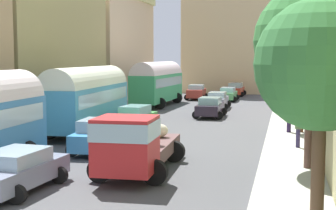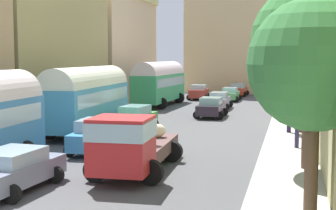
% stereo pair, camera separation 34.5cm
% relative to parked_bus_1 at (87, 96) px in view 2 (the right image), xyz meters
% --- Properties ---
extents(ground_plane, '(154.00, 154.00, 0.00)m').
position_rel_parked_bus_1_xyz_m(ground_plane, '(4.60, 9.14, -2.17)').
color(ground_plane, '#49494C').
extents(sidewalk_left, '(2.50, 70.00, 0.14)m').
position_rel_parked_bus_1_xyz_m(sidewalk_left, '(-2.65, 9.14, -2.10)').
color(sidewalk_left, '#A7A2A5').
rests_on(sidewalk_left, ground).
extents(sidewalk_right, '(2.50, 70.00, 0.14)m').
position_rel_parked_bus_1_xyz_m(sidewalk_right, '(11.85, 9.14, -2.10)').
color(sidewalk_right, '#AFADA0').
rests_on(sidewalk_right, ground).
extents(building_left_2, '(4.48, 14.72, 12.30)m').
position_rel_parked_bus_1_xyz_m(building_left_2, '(-5.94, 6.30, 4.01)').
color(building_left_2, tan).
rests_on(building_left_2, ground).
extents(building_left_3, '(5.67, 14.95, 11.26)m').
position_rel_parked_bus_1_xyz_m(building_left_3, '(-6.48, 22.13, 3.49)').
color(building_left_3, beige).
rests_on(building_left_3, ground).
extents(distant_church, '(11.41, 7.84, 21.83)m').
position_rel_parked_bus_1_xyz_m(distant_church, '(4.60, 35.48, 5.83)').
color(distant_church, tan).
rests_on(distant_church, ground).
extents(parked_bus_1, '(3.48, 9.76, 3.92)m').
position_rel_parked_bus_1_xyz_m(parked_bus_1, '(0.00, 0.00, 0.00)').
color(parked_bus_1, teal).
rests_on(parked_bus_1, ground).
extents(parked_bus_2, '(3.40, 9.63, 4.05)m').
position_rel_parked_bus_1_xyz_m(parked_bus_2, '(0.09, 16.32, 0.08)').
color(parked_bus_2, '#359B63').
rests_on(parked_bus_2, ground).
extents(cargo_truck_0, '(3.11, 6.65, 2.41)m').
position_rel_parked_bus_1_xyz_m(cargo_truck_0, '(6.13, -9.96, -0.91)').
color(cargo_truck_0, red).
rests_on(cargo_truck_0, ground).
extents(car_0, '(2.27, 3.85, 1.50)m').
position_rel_parked_bus_1_xyz_m(car_0, '(6.13, 8.74, -1.42)').
color(car_0, '#2B202C').
rests_on(car_0, ground).
extents(car_1, '(2.20, 4.24, 1.46)m').
position_rel_parked_bus_1_xyz_m(car_1, '(5.84, 14.85, -1.43)').
color(car_1, gray).
rests_on(car_1, ground).
extents(car_2, '(2.14, 4.08, 1.39)m').
position_rel_parked_bus_1_xyz_m(car_2, '(5.86, 22.62, -1.46)').
color(car_2, '#519A5A').
rests_on(car_2, ground).
extents(car_3, '(2.27, 4.24, 1.53)m').
position_rel_parked_bus_1_xyz_m(car_3, '(5.98, 29.23, -1.41)').
color(car_3, '#B93624').
rests_on(car_3, ground).
extents(car_4, '(2.53, 4.27, 1.40)m').
position_rel_parked_bus_1_xyz_m(car_4, '(2.85, -12.87, -1.45)').
color(car_4, gray).
rests_on(car_4, ground).
extents(car_5, '(2.41, 3.78, 1.59)m').
position_rel_parked_bus_1_xyz_m(car_5, '(3.02, -5.97, -1.38)').
color(car_5, '#3E8CC8').
rests_on(car_5, ground).
extents(car_6, '(2.31, 4.13, 1.56)m').
position_rel_parked_bus_1_xyz_m(car_6, '(2.73, 0.89, -1.39)').
color(car_6, '#499748').
rests_on(car_6, ground).
extents(car_7, '(2.38, 3.79, 1.57)m').
position_rel_parked_bus_1_xyz_m(car_7, '(2.41, 23.62, -1.38)').
color(car_7, '#AF382E').
rests_on(car_7, ground).
extents(pedestrian_0, '(0.44, 0.44, 1.86)m').
position_rel_parked_bus_1_xyz_m(pedestrian_0, '(12.23, -3.17, -1.09)').
color(pedestrian_0, '#2C264A').
rests_on(pedestrian_0, ground).
extents(pedestrian_1, '(0.43, 0.43, 1.80)m').
position_rel_parked_bus_1_xyz_m(pedestrian_1, '(12.47, 10.60, -1.12)').
color(pedestrian_1, '#6B6F51').
rests_on(pedestrian_1, ground).
extents(pedestrian_2, '(0.41, 0.41, 1.77)m').
position_rel_parked_bus_1_xyz_m(pedestrian_2, '(11.82, 1.71, -1.17)').
color(pedestrian_2, '#2D1F43').
rests_on(pedestrian_2, ground).
extents(pedestrian_3, '(0.40, 0.40, 1.82)m').
position_rel_parked_bus_1_xyz_m(pedestrian_3, '(12.56, -6.06, -1.11)').
color(pedestrian_3, gray).
rests_on(pedestrian_3, ground).
extents(roadside_tree_0, '(3.56, 3.56, 6.09)m').
position_rel_parked_bus_1_xyz_m(roadside_tree_0, '(12.50, -13.82, 2.11)').
color(roadside_tree_0, brown).
rests_on(roadside_tree_0, ground).
extents(roadside_tree_1, '(4.40, 4.40, 7.32)m').
position_rel_parked_bus_1_xyz_m(roadside_tree_1, '(12.50, -7.60, 2.94)').
color(roadside_tree_1, brown).
rests_on(roadside_tree_1, ground).
extents(roadside_tree_2, '(3.08, 3.08, 5.55)m').
position_rel_parked_bus_1_xyz_m(roadside_tree_2, '(12.50, 1.97, 1.82)').
color(roadside_tree_2, brown).
rests_on(roadside_tree_2, ground).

